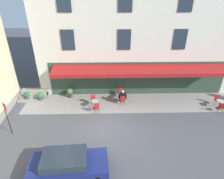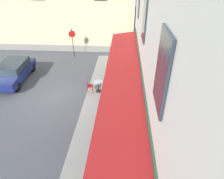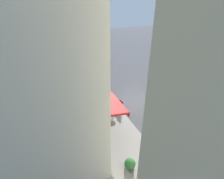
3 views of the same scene
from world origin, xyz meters
TOP-DOWN VIEW (x-y plane):
  - ground_plane at (0.00, 0.00)m, footprint 70.00×70.00m
  - sidewalk_cafe_terrace at (-3.25, -3.40)m, footprint 20.50×3.20m
  - cafe_building_facade at (-4.00, -9.49)m, footprint 20.00×10.70m
  - back_alley_steps at (6.60, -4.59)m, footprint 2.40×1.75m
  - cafe_table_near_entrance at (0.82, -2.55)m, footprint 0.60×0.60m
  - cafe_chair_red_near_door at (0.66, -1.94)m, footprint 0.49×0.49m
  - cafe_chair_red_kerbside at (1.00, -3.16)m, footprint 0.50×0.50m
  - cafe_table_mid_terrace at (-9.64, -2.34)m, footprint 0.60×0.60m
  - cafe_chair_red_by_window at (-9.43, -1.74)m, footprint 0.51×0.51m
  - cafe_chair_red_under_awning at (-9.70, -2.96)m, footprint 0.44×0.44m
  - cafe_table_far_end at (-1.53, -3.73)m, footprint 0.60×0.60m
  - cafe_chair_red_corner_right at (-1.53, -3.10)m, footprint 0.40×0.40m
  - cafe_chair_red_corner_left at (-1.45, -4.36)m, footprint 0.45×0.45m
  - seated_patron_in_black at (-1.53, -3.32)m, footprint 0.70×0.57m
  - no_parking_sign at (6.52, 0.43)m, footprint 0.22×0.56m
  - potted_plant_mid_terrace at (3.23, -4.44)m, footprint 0.52×0.52m
  - potted_plant_entrance_right at (7.07, -4.05)m, footprint 0.50×0.50m
  - potted_plant_entrance_left at (5.73, -3.84)m, footprint 0.57×0.57m
  - parked_car_navy at (1.97, 3.77)m, footprint 4.41×2.08m

SIDE VIEW (x-z plane):
  - ground_plane at x=0.00m, z-range 0.00..0.00m
  - sidewalk_cafe_terrace at x=-3.25m, z-range 0.00..0.01m
  - back_alley_steps at x=6.60m, z-range -0.06..0.54m
  - potted_plant_entrance_right at x=7.07m, z-range 0.03..0.80m
  - potted_plant_entrance_left at x=5.73m, z-range 0.03..0.91m
  - cafe_table_near_entrance at x=0.82m, z-range 0.12..0.87m
  - cafe_table_mid_terrace at x=-9.64m, z-range 0.12..0.87m
  - cafe_table_far_end at x=-1.53m, z-range 0.12..0.87m
  - potted_plant_mid_terrace at x=3.23m, z-range 0.07..0.97m
  - cafe_chair_red_near_door at x=0.66m, z-range 0.09..1.00m
  - cafe_chair_red_kerbside at x=1.00m, z-range 0.09..1.00m
  - cafe_chair_red_by_window at x=-9.43m, z-range 0.09..1.00m
  - cafe_chair_red_under_awning at x=-9.70m, z-range 0.09..1.00m
  - cafe_chair_red_corner_right at x=-1.53m, z-range 0.09..1.00m
  - cafe_chair_red_corner_left at x=-1.45m, z-range 0.09..1.00m
  - parked_car_navy at x=1.97m, z-range 0.05..1.38m
  - seated_patron_in_black at x=-1.53m, z-range 0.04..1.39m
  - no_parking_sign at x=6.52m, z-range 0.49..3.09m
  - cafe_building_facade at x=-4.00m, z-range -0.01..14.99m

